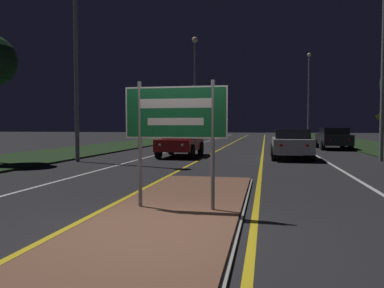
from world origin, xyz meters
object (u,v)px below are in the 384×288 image
at_px(car_approaching_0, 181,141).
at_px(warning_sign, 380,126).
at_px(highway_sign, 176,119).
at_px(streetlight_right_far, 309,89).
at_px(car_receding_0, 291,143).
at_px(car_receding_1, 333,138).
at_px(streetlight_left_far, 195,69).

height_order(car_approaching_0, warning_sign, warning_sign).
relative_size(highway_sign, streetlight_right_far, 0.24).
bearing_deg(warning_sign, highway_sign, -113.39).
height_order(car_receding_0, car_approaching_0, car_approaching_0).
xyz_separation_m(car_receding_1, car_approaching_0, (-8.65, -7.71, 0.00)).
distance_m(highway_sign, car_receding_1, 20.69).
xyz_separation_m(streetlight_left_far, car_receding_1, (12.21, -14.78, -7.05)).
relative_size(streetlight_right_far, car_approaching_0, 2.38).
bearing_deg(streetlight_right_far, highway_sign, -99.50).
bearing_deg(car_receding_0, streetlight_right_far, 82.21).
height_order(highway_sign, streetlight_right_far, streetlight_right_far).
xyz_separation_m(car_receding_0, car_approaching_0, (-5.41, 0.25, 0.01)).
bearing_deg(car_receding_0, car_receding_1, 67.92).
bearing_deg(car_approaching_0, warning_sign, 38.64).
relative_size(highway_sign, car_approaching_0, 0.56).
distance_m(streetlight_right_far, warning_sign, 16.34).
xyz_separation_m(streetlight_left_far, car_approaching_0, (3.56, -22.49, -7.05)).
bearing_deg(highway_sign, streetlight_left_far, 100.20).
distance_m(car_approaching_0, warning_sign, 15.44).
xyz_separation_m(highway_sign, streetlight_left_far, (-6.22, 34.56, 6.12)).
distance_m(car_receding_0, car_receding_1, 8.60).
distance_m(car_receding_1, warning_sign, 3.98).
bearing_deg(streetlight_right_far, warning_sign, -78.44).
height_order(streetlight_left_far, streetlight_right_far, streetlight_left_far).
height_order(car_receding_0, warning_sign, warning_sign).
xyz_separation_m(streetlight_left_far, warning_sign, (15.61, -12.86, -6.30)).
bearing_deg(highway_sign, streetlight_right_far, 80.50).
height_order(highway_sign, car_receding_1, highway_sign).
xyz_separation_m(highway_sign, streetlight_right_far, (6.22, 37.18, 4.01)).
height_order(car_receding_1, car_approaching_0, car_approaching_0).
bearing_deg(car_approaching_0, car_receding_1, 41.74).
bearing_deg(streetlight_left_far, streetlight_right_far, 11.87).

